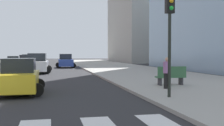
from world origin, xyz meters
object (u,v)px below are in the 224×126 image
car_yellow_fifth (19,77)px  car_silver_nearest (24,60)px  car_white_third (37,64)px  car_blue_second (65,61)px  car_green_sixth (14,62)px  traffic_light_near_corner (170,22)px  pedestrian_waiting_east (167,71)px  car_gray_fourth (26,59)px  park_bench (171,76)px

car_yellow_fifth → car_silver_nearest: bearing=-85.5°
car_white_third → car_yellow_fifth: (-0.24, -15.49, -0.12)m
car_silver_nearest → car_blue_second: (6.77, -13.61, 0.09)m
car_yellow_fifth → car_green_sixth: (-3.37, 26.70, -0.06)m
car_silver_nearest → traffic_light_near_corner: 44.61m
car_white_third → pedestrian_waiting_east: size_ratio=2.76×
car_silver_nearest → car_blue_second: bearing=-62.9°
car_silver_nearest → car_gray_fourth: 7.70m
park_bench → pedestrian_waiting_east: pedestrian_waiting_east is taller
car_silver_nearest → car_blue_second: car_blue_second is taller
car_silver_nearest → park_bench: 40.75m
car_yellow_fifth → pedestrian_waiting_east: pedestrian_waiting_east is taller
car_white_third → traffic_light_near_corner: 20.24m
car_silver_nearest → car_gray_fourth: size_ratio=0.96×
car_yellow_fifth → pedestrian_waiting_east: (7.71, -0.69, 0.24)m
traffic_light_near_corner → park_bench: size_ratio=2.57×
car_yellow_fifth → car_blue_second: bearing=-97.9°
car_silver_nearest → car_white_third: (3.36, -24.40, 0.14)m
car_white_third → car_gray_fourth: bearing=-81.7°
car_white_third → pedestrian_waiting_east: (7.47, -16.19, 0.12)m
car_blue_second → car_gray_fourth: car_blue_second is taller
car_gray_fourth → traffic_light_near_corner: traffic_light_near_corner is taller
car_blue_second → pedestrian_waiting_east: car_blue_second is taller
car_gray_fourth → park_bench: size_ratio=2.27×
car_blue_second → traffic_light_near_corner: traffic_light_near_corner is taller
traffic_light_near_corner → car_green_sixth: bearing=-71.7°
car_green_sixth → pedestrian_waiting_east: (11.08, -27.39, 0.30)m
car_green_sixth → pedestrian_waiting_east: pedestrian_waiting_east is taller
car_silver_nearest → car_gray_fourth: bearing=92.3°
car_yellow_fifth → pedestrian_waiting_east: 7.74m
car_blue_second → car_yellow_fifth: size_ratio=1.09×
park_bench → car_green_sixth: bearing=25.2°
car_white_third → car_yellow_fifth: bearing=91.1°
traffic_light_near_corner → car_silver_nearest: bearing=-77.4°
traffic_light_near_corner → pedestrian_waiting_east: traffic_light_near_corner is taller
car_blue_second → pedestrian_waiting_east: bearing=98.4°
car_silver_nearest → traffic_light_near_corner: bearing=-76.7°
car_gray_fourth → car_yellow_fifth: (3.34, -47.59, -0.01)m
car_silver_nearest → car_yellow_fifth: car_yellow_fifth is taller
car_white_third → car_yellow_fifth: size_ratio=1.16×
car_blue_second → traffic_light_near_corner: (2.97, -29.85, 2.50)m
car_yellow_fifth → park_bench: bearing=-174.2°
car_gray_fourth → traffic_light_near_corner: size_ratio=0.88×
car_silver_nearest → car_green_sixth: size_ratio=1.06×
car_green_sixth → traffic_light_near_corner: size_ratio=0.80×
car_white_third → car_blue_second: bearing=-105.6°
car_blue_second → car_silver_nearest: bearing=-63.7°
car_gray_fourth → park_bench: 48.22m
car_blue_second → car_white_third: size_ratio=0.94×
car_white_third → car_yellow_fifth: 15.50m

